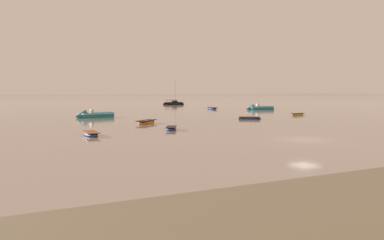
{
  "coord_description": "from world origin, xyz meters",
  "views": [
    {
      "loc": [
        -26.84,
        -28.77,
        4.73
      ],
      "look_at": [
        -0.99,
        21.68,
        0.46
      ],
      "focal_mm": 37.37,
      "sensor_mm": 36.0,
      "label": 1
    }
  ],
  "objects_px": {
    "sailboat_moored_0": "(174,104)",
    "rowboat_moored_2": "(249,118)",
    "motorboat_moored_2": "(257,108)",
    "rowboat_moored_1": "(91,134)",
    "rowboat_moored_0": "(298,114)",
    "motorboat_moored_1": "(91,116)",
    "rowboat_moored_5": "(147,122)",
    "rowboat_moored_4": "(171,129)",
    "rowboat_moored_3": "(212,108)"
  },
  "relations": [
    {
      "from": "sailboat_moored_0",
      "to": "rowboat_moored_2",
      "type": "distance_m",
      "value": 66.1
    },
    {
      "from": "motorboat_moored_2",
      "to": "rowboat_moored_1",
      "type": "bearing_deg",
      "value": 48.47
    },
    {
      "from": "rowboat_moored_0",
      "to": "motorboat_moored_2",
      "type": "distance_m",
      "value": 20.96
    },
    {
      "from": "sailboat_moored_0",
      "to": "motorboat_moored_1",
      "type": "height_order",
      "value": "sailboat_moored_0"
    },
    {
      "from": "rowboat_moored_0",
      "to": "rowboat_moored_5",
      "type": "height_order",
      "value": "rowboat_moored_5"
    },
    {
      "from": "motorboat_moored_1",
      "to": "rowboat_moored_4",
      "type": "relative_size",
      "value": 1.97
    },
    {
      "from": "sailboat_moored_0",
      "to": "rowboat_moored_5",
      "type": "bearing_deg",
      "value": -107.03
    },
    {
      "from": "rowboat_moored_1",
      "to": "rowboat_moored_3",
      "type": "bearing_deg",
      "value": 139.45
    },
    {
      "from": "rowboat_moored_1",
      "to": "rowboat_moored_3",
      "type": "relative_size",
      "value": 0.92
    },
    {
      "from": "rowboat_moored_2",
      "to": "motorboat_moored_2",
      "type": "bearing_deg",
      "value": 84.78
    },
    {
      "from": "rowboat_moored_0",
      "to": "rowboat_moored_4",
      "type": "relative_size",
      "value": 0.97
    },
    {
      "from": "motorboat_moored_2",
      "to": "rowboat_moored_5",
      "type": "distance_m",
      "value": 45.05
    },
    {
      "from": "motorboat_moored_1",
      "to": "rowboat_moored_5",
      "type": "bearing_deg",
      "value": 93.07
    },
    {
      "from": "rowboat_moored_0",
      "to": "rowboat_moored_1",
      "type": "xyz_separation_m",
      "value": [
        -42.45,
        -16.17,
        0.02
      ]
    },
    {
      "from": "rowboat_moored_5",
      "to": "rowboat_moored_3",
      "type": "bearing_deg",
      "value": -175.28
    },
    {
      "from": "rowboat_moored_0",
      "to": "motorboat_moored_1",
      "type": "bearing_deg",
      "value": -28.27
    },
    {
      "from": "sailboat_moored_0",
      "to": "rowboat_moored_0",
      "type": "relative_size",
      "value": 2.36
    },
    {
      "from": "motorboat_moored_1",
      "to": "rowboat_moored_3",
      "type": "xyz_separation_m",
      "value": [
        33.84,
        17.12,
        -0.14
      ]
    },
    {
      "from": "motorboat_moored_2",
      "to": "rowboat_moored_4",
      "type": "height_order",
      "value": "motorboat_moored_2"
    },
    {
      "from": "rowboat_moored_0",
      "to": "motorboat_moored_2",
      "type": "height_order",
      "value": "motorboat_moored_2"
    },
    {
      "from": "rowboat_moored_2",
      "to": "rowboat_moored_3",
      "type": "relative_size",
      "value": 0.95
    },
    {
      "from": "rowboat_moored_0",
      "to": "rowboat_moored_1",
      "type": "height_order",
      "value": "rowboat_moored_1"
    },
    {
      "from": "motorboat_moored_2",
      "to": "rowboat_moored_3",
      "type": "bearing_deg",
      "value": -33.51
    },
    {
      "from": "rowboat_moored_5",
      "to": "rowboat_moored_2",
      "type": "bearing_deg",
      "value": 137.95
    },
    {
      "from": "motorboat_moored_1",
      "to": "motorboat_moored_2",
      "type": "height_order",
      "value": "motorboat_moored_2"
    },
    {
      "from": "rowboat_moored_4",
      "to": "motorboat_moored_2",
      "type": "bearing_deg",
      "value": -19.66
    },
    {
      "from": "motorboat_moored_2",
      "to": "rowboat_moored_4",
      "type": "bearing_deg",
      "value": 53.57
    },
    {
      "from": "rowboat_moored_1",
      "to": "motorboat_moored_2",
      "type": "bearing_deg",
      "value": 128.8
    },
    {
      "from": "sailboat_moored_0",
      "to": "motorboat_moored_1",
      "type": "distance_m",
      "value": 61.81
    },
    {
      "from": "rowboat_moored_1",
      "to": "rowboat_moored_4",
      "type": "height_order",
      "value": "rowboat_moored_1"
    },
    {
      "from": "rowboat_moored_2",
      "to": "rowboat_moored_5",
      "type": "relative_size",
      "value": 0.93
    },
    {
      "from": "sailboat_moored_0",
      "to": "rowboat_moored_4",
      "type": "relative_size",
      "value": 2.29
    },
    {
      "from": "rowboat_moored_1",
      "to": "rowboat_moored_5",
      "type": "relative_size",
      "value": 0.91
    },
    {
      "from": "rowboat_moored_0",
      "to": "rowboat_moored_4",
      "type": "height_order",
      "value": "rowboat_moored_4"
    },
    {
      "from": "motorboat_moored_2",
      "to": "rowboat_moored_0",
      "type": "bearing_deg",
      "value": 85.99
    },
    {
      "from": "rowboat_moored_4",
      "to": "motorboat_moored_1",
      "type": "bearing_deg",
      "value": 36.42
    },
    {
      "from": "sailboat_moored_0",
      "to": "rowboat_moored_2",
      "type": "relative_size",
      "value": 2.12
    },
    {
      "from": "sailboat_moored_0",
      "to": "rowboat_moored_3",
      "type": "distance_m",
      "value": 32.04
    },
    {
      "from": "rowboat_moored_0",
      "to": "rowboat_moored_4",
      "type": "distance_m",
      "value": 35.53
    },
    {
      "from": "motorboat_moored_1",
      "to": "rowboat_moored_5",
      "type": "height_order",
      "value": "motorboat_moored_1"
    },
    {
      "from": "rowboat_moored_2",
      "to": "motorboat_moored_1",
      "type": "bearing_deg",
      "value": 178.72
    },
    {
      "from": "rowboat_moored_0",
      "to": "rowboat_moored_5",
      "type": "xyz_separation_m",
      "value": [
        -32.0,
        -4.71,
        0.04
      ]
    },
    {
      "from": "rowboat_moored_4",
      "to": "rowboat_moored_0",
      "type": "bearing_deg",
      "value": -38.09
    },
    {
      "from": "motorboat_moored_1",
      "to": "rowboat_moored_1",
      "type": "relative_size",
      "value": 1.86
    },
    {
      "from": "rowboat_moored_0",
      "to": "rowboat_moored_3",
      "type": "distance_m",
      "value": 28.17
    },
    {
      "from": "motorboat_moored_1",
      "to": "rowboat_moored_2",
      "type": "xyz_separation_m",
      "value": [
        22.12,
        -15.3,
        -0.15
      ]
    },
    {
      "from": "sailboat_moored_0",
      "to": "motorboat_moored_2",
      "type": "relative_size",
      "value": 1.15
    },
    {
      "from": "motorboat_moored_2",
      "to": "rowboat_moored_5",
      "type": "relative_size",
      "value": 1.71
    },
    {
      "from": "rowboat_moored_2",
      "to": "rowboat_moored_3",
      "type": "height_order",
      "value": "rowboat_moored_3"
    },
    {
      "from": "rowboat_moored_3",
      "to": "rowboat_moored_2",
      "type": "bearing_deg",
      "value": -18.5
    }
  ]
}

